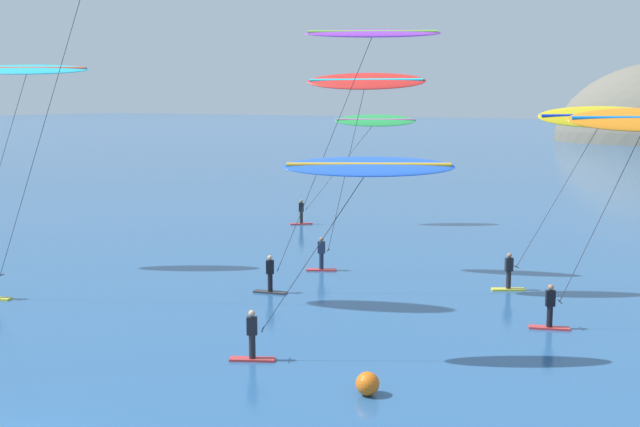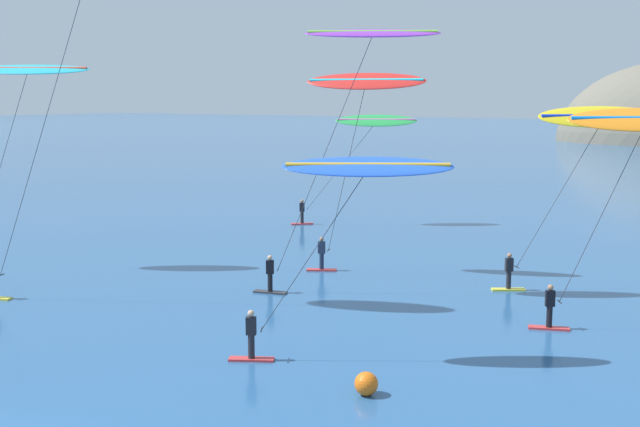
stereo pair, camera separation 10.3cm
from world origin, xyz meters
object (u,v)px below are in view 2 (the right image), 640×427
(kitesurfer_yellow, at_px, (597,128))
(kitesurfer_blue, at_px, (358,181))
(kitesurfer_red, at_px, (362,96))
(kitesurfer_cyan, at_px, (24,82))
(kitesurfer_green, at_px, (371,128))
(kitesurfer_orange, at_px, (640,134))
(kitesurfer_purple, at_px, (364,54))
(marker_buoy, at_px, (366,384))

(kitesurfer_yellow, relative_size, kitesurfer_blue, 1.22)
(kitesurfer_blue, height_order, kitesurfer_red, kitesurfer_red)
(kitesurfer_cyan, relative_size, kitesurfer_blue, 1.52)
(kitesurfer_green, bearing_deg, kitesurfer_orange, -40.50)
(kitesurfer_orange, relative_size, kitesurfer_yellow, 1.00)
(kitesurfer_purple, distance_m, kitesurfer_green, 19.85)
(kitesurfer_red, bearing_deg, kitesurfer_purple, -60.83)
(kitesurfer_green, height_order, marker_buoy, kitesurfer_green)
(kitesurfer_yellow, height_order, kitesurfer_red, kitesurfer_red)
(kitesurfer_cyan, bearing_deg, kitesurfer_purple, 13.03)
(kitesurfer_purple, height_order, marker_buoy, kitesurfer_purple)
(kitesurfer_green, bearing_deg, kitesurfer_cyan, -110.78)
(kitesurfer_red, bearing_deg, kitesurfer_green, 116.12)
(kitesurfer_purple, distance_m, kitesurfer_blue, 10.13)
(kitesurfer_yellow, bearing_deg, kitesurfer_blue, -105.56)
(kitesurfer_purple, bearing_deg, kitesurfer_green, 116.80)
(kitesurfer_orange, xyz_separation_m, kitesurfer_purple, (-11.11, -0.40, 3.12))
(kitesurfer_purple, relative_size, kitesurfer_cyan, 1.12)
(kitesurfer_red, bearing_deg, marker_buoy, -61.00)
(kitesurfer_purple, relative_size, kitesurfer_yellow, 1.40)
(kitesurfer_cyan, distance_m, kitesurfer_red, 16.64)
(kitesurfer_red, bearing_deg, kitesurfer_cyan, -152.52)
(kitesurfer_green, distance_m, marker_buoy, 32.19)
(kitesurfer_red, distance_m, marker_buoy, 18.41)
(kitesurfer_purple, bearing_deg, marker_buoy, -61.06)
(kitesurfer_yellow, xyz_separation_m, kitesurfer_red, (-10.37, -2.85, 1.39))
(kitesurfer_yellow, bearing_deg, kitesurfer_green, 147.72)
(kitesurfer_cyan, xyz_separation_m, marker_buoy, (22.72, -6.70, -8.99))
(kitesurfer_blue, bearing_deg, kitesurfer_yellow, 74.44)
(kitesurfer_purple, height_order, kitesurfer_blue, kitesurfer_purple)
(kitesurfer_green, bearing_deg, marker_buoy, -62.38)
(kitesurfer_cyan, height_order, kitesurfer_green, kitesurfer_cyan)
(kitesurfer_blue, relative_size, kitesurfer_green, 0.88)
(kitesurfer_purple, relative_size, kitesurfer_red, 1.18)
(marker_buoy, bearing_deg, kitesurfer_orange, 64.48)
(kitesurfer_cyan, height_order, kitesurfer_blue, kitesurfer_cyan)
(kitesurfer_orange, height_order, marker_buoy, kitesurfer_orange)
(kitesurfer_yellow, bearing_deg, kitesurfer_cyan, -157.28)
(kitesurfer_cyan, height_order, kitesurfer_red, kitesurfer_cyan)
(kitesurfer_yellow, distance_m, kitesurfer_cyan, 27.31)
(kitesurfer_red, xyz_separation_m, marker_buoy, (7.97, -14.37, -8.30))
(marker_buoy, bearing_deg, kitesurfer_green, 117.62)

